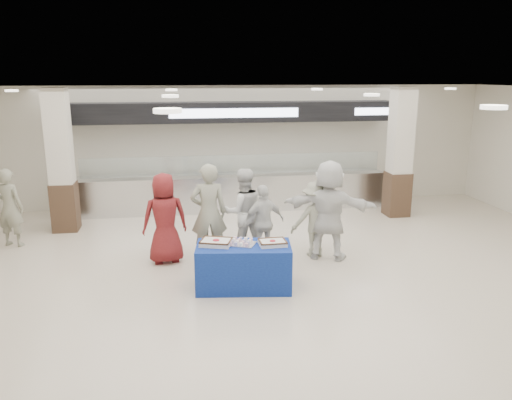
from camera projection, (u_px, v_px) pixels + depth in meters
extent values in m
plane|color=beige|center=(272.00, 295.00, 8.06)|extent=(14.00, 14.00, 0.00)
cube|color=silver|center=(234.00, 193.00, 13.12)|extent=(8.00, 0.80, 0.90)
cube|color=silver|center=(234.00, 175.00, 13.01)|extent=(8.00, 0.85, 0.04)
cube|color=white|center=(235.00, 165.00, 12.64)|extent=(7.60, 0.02, 0.50)
cube|color=black|center=(233.00, 112.00, 12.61)|extent=(8.40, 0.70, 0.50)
cube|color=white|center=(235.00, 113.00, 12.27)|extent=(3.20, 0.03, 0.22)
cube|color=white|center=(381.00, 111.00, 12.85)|extent=(1.40, 0.03, 0.18)
cube|color=#372519|center=(65.00, 207.00, 11.34)|extent=(0.55, 0.55, 1.10)
cube|color=beige|center=(58.00, 136.00, 10.95)|extent=(0.50, 0.50, 2.10)
cube|color=#372519|center=(397.00, 194.00, 12.56)|extent=(0.55, 0.55, 1.10)
cube|color=beige|center=(401.00, 130.00, 12.17)|extent=(0.50, 0.50, 2.10)
cube|color=navy|center=(244.00, 267.00, 8.27)|extent=(1.64, 0.98, 0.75)
cube|color=silver|center=(216.00, 243.00, 8.18)|extent=(0.58, 0.52, 0.08)
cube|color=#462914|center=(216.00, 240.00, 8.17)|extent=(0.58, 0.52, 0.02)
cylinder|color=#A41725|center=(216.00, 240.00, 8.17)|extent=(0.14, 0.14, 0.01)
cube|color=silver|center=(273.00, 243.00, 8.17)|extent=(0.44, 0.35, 0.07)
cube|color=#462914|center=(273.00, 240.00, 8.16)|extent=(0.44, 0.35, 0.02)
cylinder|color=#A41725|center=(273.00, 241.00, 8.16)|extent=(0.10, 0.10, 0.01)
cube|color=#B6B6BB|center=(241.00, 244.00, 8.22)|extent=(0.55, 0.50, 0.02)
imported|color=maroon|center=(165.00, 218.00, 9.31)|extent=(0.92, 0.67, 1.72)
imported|color=gray|center=(209.00, 213.00, 9.37)|extent=(0.70, 0.47, 1.88)
imported|color=silver|center=(243.00, 212.00, 9.76)|extent=(0.92, 0.77, 1.72)
imported|color=silver|center=(264.00, 222.00, 9.49)|extent=(0.92, 0.59, 1.46)
imported|color=gray|center=(315.00, 219.00, 9.68)|extent=(0.97, 0.58, 1.48)
imported|color=white|center=(329.00, 210.00, 9.48)|extent=(1.88, 1.22, 1.94)
imported|color=gray|center=(10.00, 208.00, 10.22)|extent=(0.70, 0.57, 1.64)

